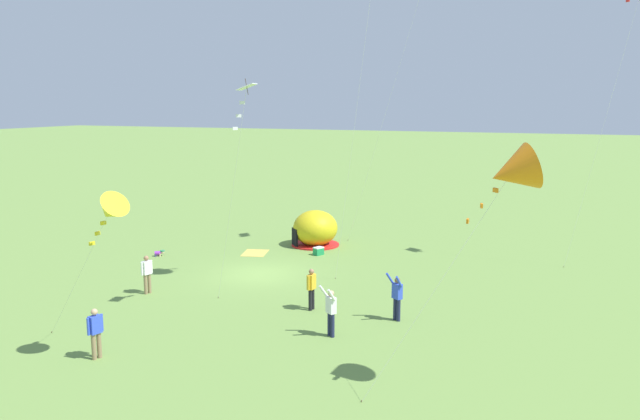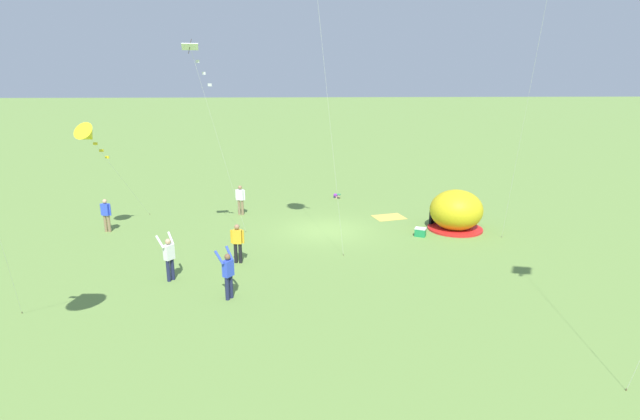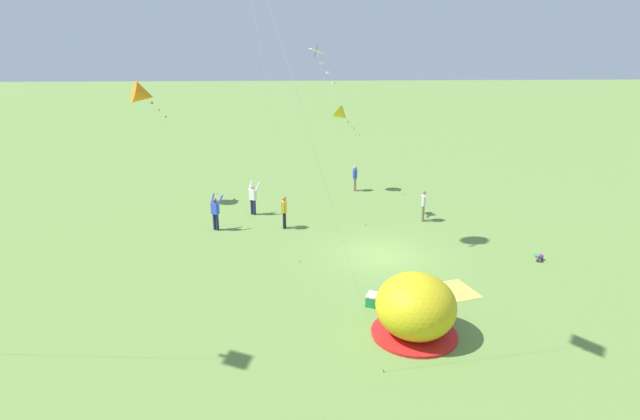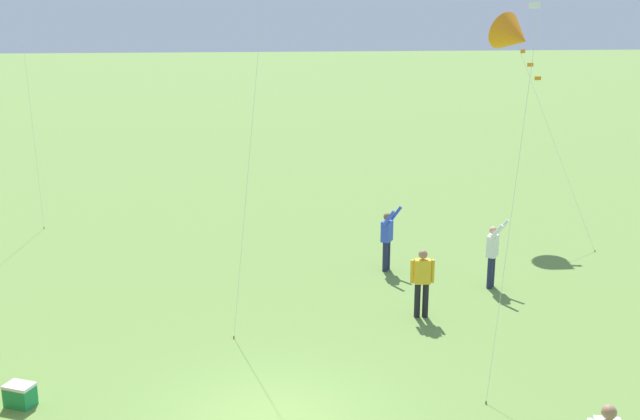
{
  "view_description": "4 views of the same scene",
  "coord_description": "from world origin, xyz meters",
  "px_view_note": "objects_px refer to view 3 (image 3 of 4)",
  "views": [
    {
      "loc": [
        26.51,
        13.78,
        8.39
      ],
      "look_at": [
        1.73,
        3.88,
        3.74
      ],
      "focal_mm": 35.0,
      "sensor_mm": 36.0,
      "label": 1
    },
    {
      "loc": [
        1.47,
        24.6,
        7.84
      ],
      "look_at": [
        0.48,
        4.19,
        2.24
      ],
      "focal_mm": 28.0,
      "sensor_mm": 36.0,
      "label": 2
    },
    {
      "loc": [
        -20.88,
        4.26,
        8.82
      ],
      "look_at": [
        0.53,
        2.78,
        2.05
      ],
      "focal_mm": 28.0,
      "sensor_mm": 36.0,
      "label": 3
    },
    {
      "loc": [
        -0.8,
        -12.23,
        7.14
      ],
      "look_at": [
        1.71,
        5.99,
        2.39
      ],
      "focal_mm": 42.0,
      "sensor_mm": 36.0,
      "label": 4
    }
  ],
  "objects_px": {
    "cooler_box": "(372,300)",
    "person_far_back": "(355,177)",
    "person_flying_kite": "(253,198)",
    "person_center_field": "(284,211)",
    "toddler_crawling": "(538,257)",
    "person_watching_sky": "(423,204)",
    "kite_white": "(321,61)",
    "kite_yellow": "(342,115)",
    "kite_orange": "(144,95)",
    "popup_tent": "(416,307)",
    "person_arms_raised": "(215,212)"
  },
  "relations": [
    {
      "from": "person_arms_raised",
      "to": "kite_orange",
      "type": "xyz_separation_m",
      "value": [
        5.26,
        4.44,
        5.53
      ]
    },
    {
      "from": "person_center_field",
      "to": "person_arms_raised",
      "type": "bearing_deg",
      "value": 90.95
    },
    {
      "from": "person_watching_sky",
      "to": "toddler_crawling",
      "type": "bearing_deg",
      "value": -148.05
    },
    {
      "from": "cooler_box",
      "to": "toddler_crawling",
      "type": "height_order",
      "value": "cooler_box"
    },
    {
      "from": "kite_yellow",
      "to": "person_far_back",
      "type": "bearing_deg",
      "value": -92.81
    },
    {
      "from": "cooler_box",
      "to": "kite_white",
      "type": "distance_m",
      "value": 13.27
    },
    {
      "from": "kite_yellow",
      "to": "cooler_box",
      "type": "bearing_deg",
      "value": 177.86
    },
    {
      "from": "person_flying_kite",
      "to": "person_center_field",
      "type": "bearing_deg",
      "value": -144.1
    },
    {
      "from": "person_arms_raised",
      "to": "cooler_box",
      "type": "bearing_deg",
      "value": -142.0
    },
    {
      "from": "cooler_box",
      "to": "person_arms_raised",
      "type": "bearing_deg",
      "value": 38.0
    },
    {
      "from": "popup_tent",
      "to": "cooler_box",
      "type": "relative_size",
      "value": 4.4
    },
    {
      "from": "cooler_box",
      "to": "person_center_field",
      "type": "height_order",
      "value": "person_center_field"
    },
    {
      "from": "toddler_crawling",
      "to": "person_flying_kite",
      "type": "bearing_deg",
      "value": 59.63
    },
    {
      "from": "kite_white",
      "to": "popup_tent",
      "type": "bearing_deg",
      "value": -169.93
    },
    {
      "from": "person_flying_kite",
      "to": "kite_yellow",
      "type": "distance_m",
      "value": 8.36
    },
    {
      "from": "person_arms_raised",
      "to": "person_flying_kite",
      "type": "height_order",
      "value": "same"
    },
    {
      "from": "cooler_box",
      "to": "person_watching_sky",
      "type": "distance_m",
      "value": 10.35
    },
    {
      "from": "person_center_field",
      "to": "cooler_box",
      "type": "bearing_deg",
      "value": -159.85
    },
    {
      "from": "person_center_field",
      "to": "person_flying_kite",
      "type": "height_order",
      "value": "person_flying_kite"
    },
    {
      "from": "cooler_box",
      "to": "person_far_back",
      "type": "distance_m",
      "value": 15.93
    },
    {
      "from": "toddler_crawling",
      "to": "person_far_back",
      "type": "xyz_separation_m",
      "value": [
        12.34,
        6.51,
        0.79
      ]
    },
    {
      "from": "person_flying_kite",
      "to": "toddler_crawling",
      "type": "bearing_deg",
      "value": -120.37
    },
    {
      "from": "popup_tent",
      "to": "toddler_crawling",
      "type": "relative_size",
      "value": 5.31
    },
    {
      "from": "person_far_back",
      "to": "toddler_crawling",
      "type": "bearing_deg",
      "value": -152.17
    },
    {
      "from": "person_watching_sky",
      "to": "person_far_back",
      "type": "bearing_deg",
      "value": 23.83
    },
    {
      "from": "kite_white",
      "to": "kite_orange",
      "type": "relative_size",
      "value": 1.26
    },
    {
      "from": "cooler_box",
      "to": "person_flying_kite",
      "type": "xyz_separation_m",
      "value": [
        11.12,
        4.95,
        0.78
      ]
    },
    {
      "from": "toddler_crawling",
      "to": "kite_orange",
      "type": "distance_m",
      "value": 22.74
    },
    {
      "from": "popup_tent",
      "to": "toddler_crawling",
      "type": "bearing_deg",
      "value": -51.43
    },
    {
      "from": "toddler_crawling",
      "to": "person_center_field",
      "type": "distance_m",
      "value": 12.38
    },
    {
      "from": "kite_orange",
      "to": "kite_yellow",
      "type": "xyz_separation_m",
      "value": [
        2.02,
        -11.77,
        -1.48
      ]
    },
    {
      "from": "person_arms_raised",
      "to": "kite_orange",
      "type": "relative_size",
      "value": 0.26
    },
    {
      "from": "person_arms_raised",
      "to": "kite_orange",
      "type": "height_order",
      "value": "kite_orange"
    },
    {
      "from": "person_far_back",
      "to": "person_flying_kite",
      "type": "bearing_deg",
      "value": 126.12
    },
    {
      "from": "person_arms_raised",
      "to": "kite_yellow",
      "type": "xyz_separation_m",
      "value": [
        7.27,
        -7.33,
        4.05
      ]
    },
    {
      "from": "popup_tent",
      "to": "toddler_crawling",
      "type": "xyz_separation_m",
      "value": [
        5.58,
        -7.0,
        -0.82
      ]
    },
    {
      "from": "cooler_box",
      "to": "kite_white",
      "type": "xyz_separation_m",
      "value": [
        10.35,
        1.16,
        8.22
      ]
    },
    {
      "from": "popup_tent",
      "to": "person_watching_sky",
      "type": "bearing_deg",
      "value": -16.36
    },
    {
      "from": "person_far_back",
      "to": "person_watching_sky",
      "type": "height_order",
      "value": "same"
    },
    {
      "from": "kite_orange",
      "to": "kite_yellow",
      "type": "relative_size",
      "value": 1.29
    },
    {
      "from": "cooler_box",
      "to": "person_watching_sky",
      "type": "height_order",
      "value": "person_watching_sky"
    },
    {
      "from": "person_center_field",
      "to": "person_arms_raised",
      "type": "height_order",
      "value": "person_arms_raised"
    },
    {
      "from": "kite_white",
      "to": "person_arms_raised",
      "type": "bearing_deg",
      "value": 107.29
    },
    {
      "from": "popup_tent",
      "to": "cooler_box",
      "type": "bearing_deg",
      "value": 26.71
    },
    {
      "from": "popup_tent",
      "to": "person_far_back",
      "type": "bearing_deg",
      "value": -1.54
    },
    {
      "from": "kite_orange",
      "to": "kite_white",
      "type": "bearing_deg",
      "value": -109.39
    },
    {
      "from": "person_arms_raised",
      "to": "popup_tent",
      "type": "bearing_deg",
      "value": -143.98
    },
    {
      "from": "person_far_back",
      "to": "person_arms_raised",
      "type": "bearing_deg",
      "value": 131.19
    },
    {
      "from": "toddler_crawling",
      "to": "person_flying_kite",
      "type": "xyz_separation_m",
      "value": [
        7.61,
        12.99,
        0.82
      ]
    },
    {
      "from": "toddler_crawling",
      "to": "person_far_back",
      "type": "bearing_deg",
      "value": 27.83
    }
  ]
}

